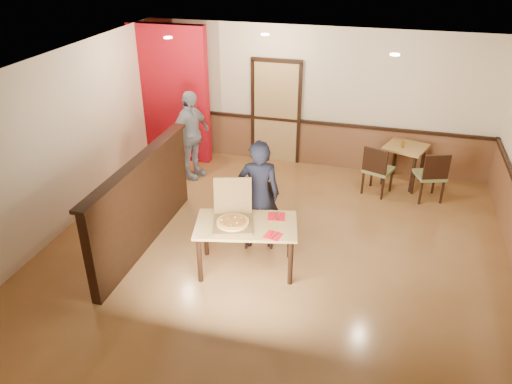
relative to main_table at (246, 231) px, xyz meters
The scene contains 24 objects.
floor 0.83m from the main_table, 53.26° to the left, with size 7.00×7.00×0.00m, color #A87541.
ceiling 2.21m from the main_table, 53.26° to the left, with size 7.00×7.00×0.00m, color black.
wall_back 4.00m from the main_table, 85.49° to the left, with size 7.00×7.00×0.00m, color beige.
wall_left 3.31m from the main_table, behind, with size 7.00×7.00×0.00m, color beige.
wainscot_back 3.90m from the main_table, 85.46° to the left, with size 7.00×0.04×0.90m, color brown.
chair_rail_back 3.89m from the main_table, 85.44° to the left, with size 7.00×0.06×0.06m, color black.
back_door 3.93m from the main_table, 97.23° to the left, with size 0.90×0.06×2.10m, color tan.
booth_partition 1.71m from the main_table, behind, with size 0.20×3.10×1.44m.
red_accent_panel 4.35m from the main_table, 127.21° to the left, with size 1.60×0.20×2.78m, color #A30B18.
spot_a 3.66m from the main_table, 131.98° to the left, with size 0.14×0.14×0.02m, color beige.
spot_b 3.64m from the main_table, 99.58° to the left, with size 0.14×0.14×0.02m, color beige.
spot_c 3.34m from the main_table, 48.24° to the left, with size 0.14×0.14×0.02m, color beige.
main_table is the anchor object (origin of this frame).
diner_chair 0.81m from the main_table, 91.91° to the left, with size 0.57×0.57×0.96m.
side_chair_left 3.30m from the main_table, 59.78° to the left, with size 0.61×0.61×0.96m.
side_chair_right 3.86m from the main_table, 47.51° to the left, with size 0.60×0.60×0.96m.
side_table 4.07m from the main_table, 58.37° to the left, with size 0.91×0.91×0.77m.
diner 0.69m from the main_table, 89.31° to the left, with size 0.64×0.42×1.75m, color black.
passerby 3.27m from the main_table, 125.42° to the left, with size 1.02×0.42×1.74m, color #94959C.
pizza_box 0.26m from the main_table, 169.94° to the right, with size 0.70×0.76×0.57m.
pizza 0.25m from the main_table, 151.86° to the right, with size 0.45×0.45×0.03m, color gold.
napkin_near 0.48m from the main_table, 23.78° to the right, with size 0.25×0.25×0.01m.
napkin_far 0.49m from the main_table, 40.29° to the left, with size 0.28×0.28×0.01m.
condiment 3.96m from the main_table, 58.60° to the left, with size 0.06×0.06×0.14m, color #965D1B.
Camera 1 is at (1.39, -6.09, 4.41)m, focal length 35.00 mm.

